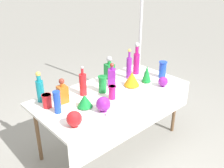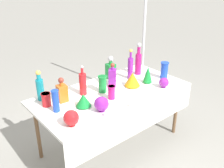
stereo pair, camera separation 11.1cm
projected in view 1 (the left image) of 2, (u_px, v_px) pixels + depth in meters
ground_plane at (112, 143)px, 3.26m from camera, size 40.00×40.00×0.00m
display_table at (114, 97)px, 2.94m from camera, size 1.84×0.92×0.76m
tall_bottle_0 at (129, 67)px, 3.24m from camera, size 0.07×0.07×0.40m
tall_bottle_1 at (40, 89)px, 2.67m from camera, size 0.08×0.08×0.35m
tall_bottle_2 at (136, 61)px, 3.37m from camera, size 0.08×0.08×0.44m
tall_bottle_3 at (83, 84)px, 2.81m from camera, size 0.08×0.08×0.35m
square_decanter_0 at (63, 93)px, 2.67m from camera, size 0.11×0.11×0.28m
square_decanter_1 at (112, 76)px, 3.06m from camera, size 0.13×0.13×0.29m
square_decanter_2 at (109, 69)px, 3.25m from camera, size 0.12×0.12×0.31m
slender_vase_0 at (47, 100)px, 2.58m from camera, size 0.10×0.10×0.15m
slender_vase_1 at (163, 69)px, 3.28m from camera, size 0.11×0.11×0.22m
slender_vase_2 at (112, 92)px, 2.75m from camera, size 0.09×0.09×0.15m
slender_vase_3 at (57, 102)px, 2.47m from camera, size 0.07×0.07×0.24m
slender_vase_4 at (103, 84)px, 2.89m from camera, size 0.11×0.11×0.20m
fluted_vase_0 at (132, 79)px, 3.05m from camera, size 0.19×0.19×0.18m
fluted_vase_1 at (85, 101)px, 2.58m from camera, size 0.16×0.16×0.14m
fluted_vase_2 at (147, 74)px, 3.14m from camera, size 0.12×0.12×0.22m
round_bowl_0 at (74, 119)px, 2.27m from camera, size 0.15×0.15×0.15m
round_bowl_1 at (163, 82)px, 3.04m from camera, size 0.12×0.12×0.13m
round_bowl_2 at (103, 104)px, 2.51m from camera, size 0.15×0.15×0.16m
price_tag_left at (109, 114)px, 2.45m from camera, size 0.05×0.02×0.03m
price_tag_center at (132, 104)px, 2.63m from camera, size 0.05×0.03×0.05m
canopy_pole at (140, 44)px, 4.01m from camera, size 0.18×0.18×2.47m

